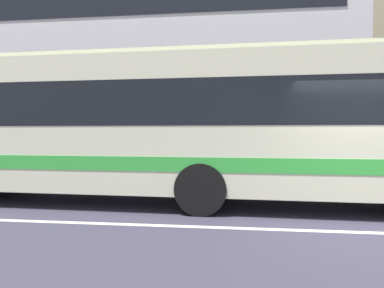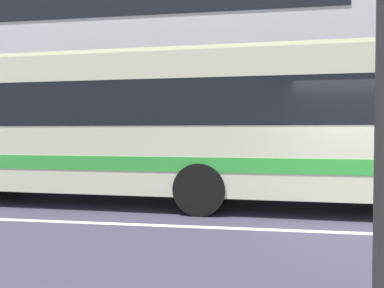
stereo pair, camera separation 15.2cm
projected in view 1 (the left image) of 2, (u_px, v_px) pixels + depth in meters
ground_plane at (382, 233)px, 6.01m from camera, size 160.00×160.00×0.00m
lane_centre_line at (382, 233)px, 6.01m from camera, size 60.00×0.16×0.01m
apartment_block_left at (118, 43)px, 21.31m from camera, size 23.33×11.38×13.08m
transit_bus at (176, 123)px, 8.55m from camera, size 12.05×3.04×3.25m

